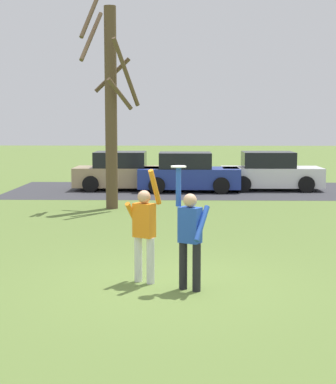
% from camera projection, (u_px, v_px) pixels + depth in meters
% --- Properties ---
extents(ground_plane, '(120.00, 120.00, 0.00)m').
position_uv_depth(ground_plane, '(172.00, 284.00, 10.39)').
color(ground_plane, olive).
extents(person_catcher, '(0.58, 0.52, 2.08)m').
position_uv_depth(person_catcher, '(190.00, 233.00, 9.93)').
color(person_catcher, black).
rests_on(person_catcher, ground_plane).
extents(person_defender, '(0.65, 0.61, 2.04)m').
position_uv_depth(person_defender, '(144.00, 228.00, 10.40)').
color(person_defender, silver).
rests_on(person_defender, ground_plane).
extents(frisbee_disc, '(0.26, 0.26, 0.02)m').
position_uv_depth(frisbee_disc, '(179.00, 167.00, 9.91)').
color(frisbee_disc, white).
rests_on(frisbee_disc, person_catcher).
extents(parked_car_tan, '(4.10, 2.04, 1.59)m').
position_uv_depth(parked_car_tan, '(123.00, 172.00, 24.75)').
color(parked_car_tan, tan).
rests_on(parked_car_tan, ground_plane).
extents(parked_car_blue, '(4.10, 2.04, 1.59)m').
position_uv_depth(parked_car_blue, '(188.00, 174.00, 24.20)').
color(parked_car_blue, '#233893').
rests_on(parked_car_blue, ground_plane).
extents(parked_car_white, '(4.10, 2.04, 1.59)m').
position_uv_depth(parked_car_white, '(270.00, 173.00, 24.66)').
color(parked_car_white, white).
rests_on(parked_car_white, ground_plane).
extents(parking_strip, '(15.24, 6.40, 0.01)m').
position_uv_depth(parking_strip, '(194.00, 190.00, 24.61)').
color(parking_strip, '#38383D').
rests_on(parking_strip, ground_plane).
extents(bare_tree_tall, '(1.90, 1.89, 7.46)m').
position_uv_depth(bare_tree_tall, '(110.00, 100.00, 19.09)').
color(bare_tree_tall, brown).
rests_on(bare_tree_tall, ground_plane).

